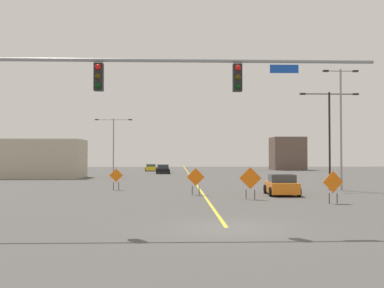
% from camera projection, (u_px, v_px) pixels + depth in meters
% --- Properties ---
extents(ground, '(200.05, 200.05, 0.00)m').
position_uv_depth(ground, '(227.00, 228.00, 17.23)').
color(ground, '#4C4947').
extents(road_centre_stripe, '(0.16, 111.14, 0.01)m').
position_uv_depth(road_centre_stripe, '(188.00, 173.00, 72.75)').
color(road_centre_stripe, yellow).
rests_on(road_centre_stripe, ground).
extents(traffic_signal_assembly, '(15.86, 0.44, 6.93)m').
position_uv_depth(traffic_signal_assembly, '(105.00, 89.00, 17.21)').
color(traffic_signal_assembly, gray).
rests_on(traffic_signal_assembly, ground).
extents(street_lamp_near_left, '(2.85, 0.24, 9.67)m').
position_uv_depth(street_lamp_near_left, '(341.00, 120.00, 36.42)').
color(street_lamp_near_left, gray).
rests_on(street_lamp_near_left, ground).
extents(street_lamp_near_right, '(4.77, 0.24, 7.85)m').
position_uv_depth(street_lamp_near_right, '(330.00, 130.00, 36.66)').
color(street_lamp_near_right, black).
rests_on(street_lamp_near_right, ground).
extents(street_lamp_mid_left, '(4.68, 0.24, 7.48)m').
position_uv_depth(street_lamp_mid_left, '(113.00, 142.00, 57.75)').
color(street_lamp_mid_left, gray).
rests_on(street_lamp_mid_left, ground).
extents(construction_sign_left_shoulder, '(1.08, 0.16, 1.71)m').
position_uv_depth(construction_sign_left_shoulder, '(116.00, 177.00, 36.49)').
color(construction_sign_left_shoulder, orange).
rests_on(construction_sign_left_shoulder, ground).
extents(construction_sign_median_near, '(1.24, 0.07, 1.87)m').
position_uv_depth(construction_sign_median_near, '(196.00, 178.00, 31.74)').
color(construction_sign_median_near, orange).
rests_on(construction_sign_median_near, ground).
extents(construction_sign_right_lane, '(1.25, 0.28, 1.87)m').
position_uv_depth(construction_sign_right_lane, '(333.00, 183.00, 26.07)').
color(construction_sign_right_lane, orange).
rests_on(construction_sign_right_lane, ground).
extents(construction_sign_left_lane, '(1.37, 0.31, 2.01)m').
position_uv_depth(construction_sign_left_lane, '(250.00, 179.00, 28.63)').
color(construction_sign_left_lane, orange).
rests_on(construction_sign_left_lane, ground).
extents(car_black_passing, '(2.27, 3.92, 1.43)m').
position_uv_depth(car_black_passing, '(163.00, 169.00, 70.58)').
color(car_black_passing, black).
rests_on(car_black_passing, ground).
extents(car_orange_far, '(2.27, 3.93, 1.43)m').
position_uv_depth(car_orange_far, '(282.00, 185.00, 31.74)').
color(car_orange_far, orange).
rests_on(car_orange_far, ground).
extents(car_yellow_near, '(2.07, 4.23, 1.26)m').
position_uv_depth(car_yellow_near, '(151.00, 168.00, 83.26)').
color(car_yellow_near, gold).
rests_on(car_yellow_near, ground).
extents(roadside_building_west, '(10.70, 5.82, 4.78)m').
position_uv_depth(roadside_building_west, '(40.00, 159.00, 56.87)').
color(roadside_building_west, '#B2A893').
rests_on(roadside_building_west, ground).
extents(roadside_building_east, '(6.23, 5.98, 6.44)m').
position_uv_depth(roadside_building_east, '(287.00, 154.00, 89.97)').
color(roadside_building_east, brown).
rests_on(roadside_building_east, ground).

